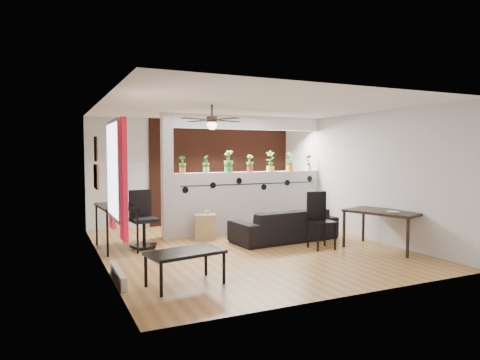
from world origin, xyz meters
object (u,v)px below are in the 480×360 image
at_px(dining_table, 384,215).
at_px(potted_plant_4, 270,160).
at_px(coffee_table, 185,255).
at_px(potted_plant_2, 228,161).
at_px(ceiling_fan, 212,122).
at_px(potted_plant_3, 250,163).
at_px(potted_plant_0, 182,164).
at_px(cube_shelf, 205,226).
at_px(folding_chair, 319,215).
at_px(computer_desk, 116,209).
at_px(potted_plant_6, 309,162).
at_px(sofa, 284,225).
at_px(potted_plant_5, 290,161).
at_px(office_chair, 143,223).
at_px(potted_plant_1, 206,163).
at_px(cup, 207,212).

bearing_deg(dining_table, potted_plant_4, 109.02).
distance_m(dining_table, coffee_table, 4.04).
distance_m(potted_plant_2, potted_plant_4, 1.05).
distance_m(ceiling_fan, potted_plant_4, 2.88).
xyz_separation_m(ceiling_fan, potted_plant_3, (1.60, 1.80, -0.76)).
distance_m(potted_plant_0, cube_shelf, 1.40).
distance_m(potted_plant_0, dining_table, 4.14).
bearing_deg(cube_shelf, folding_chair, -25.57).
relative_size(potted_plant_3, potted_plant_4, 0.80).
xyz_separation_m(computer_desk, dining_table, (4.50, -2.05, -0.11)).
relative_size(potted_plant_3, coffee_table, 0.35).
relative_size(potted_plant_6, sofa, 0.19).
bearing_deg(potted_plant_0, coffee_table, -106.53).
distance_m(potted_plant_5, coffee_table, 4.98).
distance_m(potted_plant_2, computer_desk, 2.74).
bearing_deg(potted_plant_4, ceiling_fan, -139.76).
bearing_deg(folding_chair, ceiling_fan, 171.79).
xyz_separation_m(cube_shelf, computer_desk, (-1.82, -0.23, 0.49)).
xyz_separation_m(potted_plant_3, office_chair, (-2.57, -0.69, -1.09)).
bearing_deg(potted_plant_1, cube_shelf, -113.30).
relative_size(potted_plant_1, potted_plant_5, 0.83).
height_order(potted_plant_2, sofa, potted_plant_2).
xyz_separation_m(potted_plant_2, cup, (-0.65, -0.41, -1.04)).
height_order(potted_plant_6, computer_desk, potted_plant_6).
distance_m(potted_plant_1, potted_plant_6, 2.63).
xyz_separation_m(potted_plant_2, computer_desk, (-2.52, -0.63, -0.86)).
distance_m(potted_plant_3, computer_desk, 3.22).
bearing_deg(potted_plant_0, cup, -45.22).
bearing_deg(computer_desk, office_chair, -7.34).
bearing_deg(potted_plant_5, potted_plant_4, 180.00).
bearing_deg(coffee_table, potted_plant_2, 58.11).
distance_m(potted_plant_5, office_chair, 3.86).
relative_size(potted_plant_1, dining_table, 0.25).
height_order(potted_plant_0, cup, potted_plant_0).
height_order(potted_plant_4, office_chair, potted_plant_4).
bearing_deg(cup, potted_plant_2, 31.90).
height_order(cup, folding_chair, folding_chair).
xyz_separation_m(potted_plant_3, dining_table, (1.45, -2.68, -0.92)).
distance_m(potted_plant_1, sofa, 2.14).
bearing_deg(potted_plant_3, sofa, -81.83).
relative_size(sofa, computer_desk, 1.77).
distance_m(dining_table, folding_chair, 1.19).
height_order(potted_plant_5, dining_table, potted_plant_5).
bearing_deg(potted_plant_4, potted_plant_6, 0.00).
xyz_separation_m(sofa, office_chair, (-2.75, 0.54, 0.16)).
height_order(potted_plant_2, potted_plant_6, potted_plant_2).
distance_m(sofa, cube_shelf, 1.63).
relative_size(potted_plant_4, dining_table, 0.32).
relative_size(potted_plant_5, computer_desk, 0.39).
bearing_deg(dining_table, potted_plant_0, 138.53).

